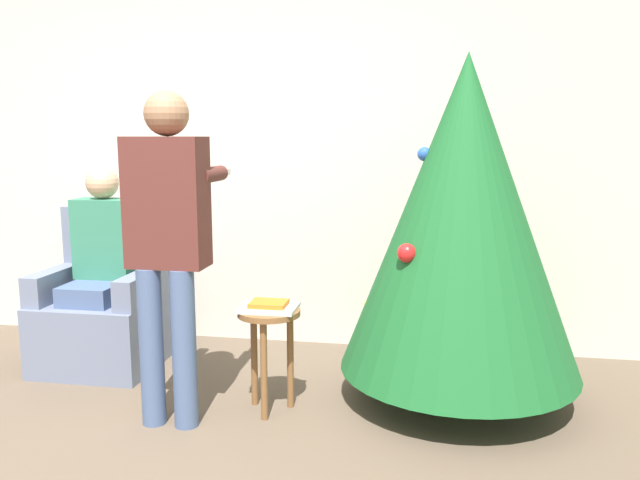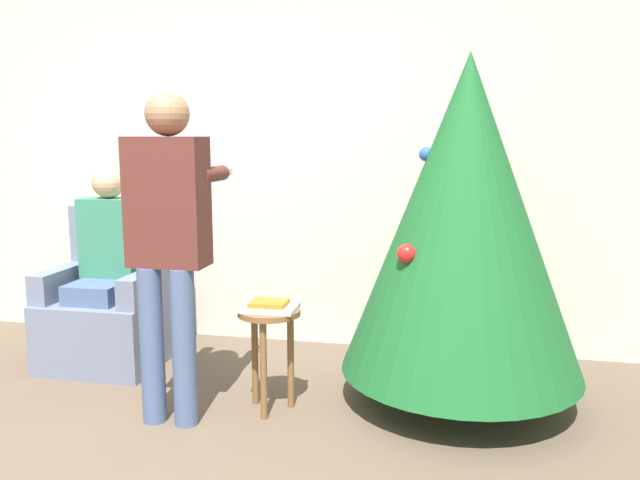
# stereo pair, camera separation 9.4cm
# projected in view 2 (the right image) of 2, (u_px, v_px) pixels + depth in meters

# --- Properties ---
(wall_back) EXTENTS (8.00, 0.06, 2.70)m
(wall_back) POSITION_uv_depth(u_px,v_px,m) (261.00, 149.00, 4.30)
(wall_back) COLOR beige
(wall_back) RESTS_ON ground_plane
(christmas_tree) EXTENTS (1.28, 1.28, 1.86)m
(christmas_tree) POSITION_uv_depth(u_px,v_px,m) (465.00, 217.00, 3.27)
(christmas_tree) COLOR brown
(christmas_tree) RESTS_ON ground_plane
(armchair) EXTENTS (0.70, 0.64, 0.99)m
(armchair) POSITION_uv_depth(u_px,v_px,m) (111.00, 309.00, 3.99)
(armchair) COLOR slate
(armchair) RESTS_ON ground_plane
(person_seated) EXTENTS (0.36, 0.46, 1.25)m
(person_seated) POSITION_uv_depth(u_px,v_px,m) (106.00, 258.00, 3.91)
(person_seated) COLOR #475B84
(person_seated) RESTS_ON ground_plane
(person_standing) EXTENTS (0.40, 0.57, 1.65)m
(person_standing) POSITION_uv_depth(u_px,v_px,m) (168.00, 230.00, 3.07)
(person_standing) COLOR #475B84
(person_standing) RESTS_ON ground_plane
(side_stool) EXTENTS (0.33, 0.33, 0.55)m
(side_stool) POSITION_uv_depth(u_px,v_px,m) (269.00, 332.00, 3.25)
(side_stool) COLOR brown
(side_stool) RESTS_ON ground_plane
(laptop) EXTENTS (0.29, 0.22, 0.02)m
(laptop) POSITION_uv_depth(u_px,v_px,m) (269.00, 307.00, 3.23)
(laptop) COLOR silver
(laptop) RESTS_ON side_stool
(book) EXTENTS (0.19, 0.15, 0.02)m
(book) POSITION_uv_depth(u_px,v_px,m) (269.00, 303.00, 3.23)
(book) COLOR orange
(book) RESTS_ON laptop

